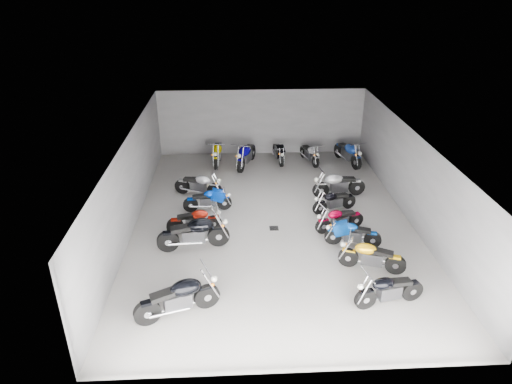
% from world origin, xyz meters
% --- Properties ---
extents(ground, '(14.00, 14.00, 0.00)m').
position_xyz_m(ground, '(0.00, 0.00, 0.00)').
color(ground, gray).
rests_on(ground, ground).
extents(wall_back, '(10.00, 0.10, 3.20)m').
position_xyz_m(wall_back, '(0.00, 7.00, 1.60)').
color(wall_back, slate).
rests_on(wall_back, ground).
extents(wall_left, '(0.10, 14.00, 3.20)m').
position_xyz_m(wall_left, '(-5.00, 0.00, 1.60)').
color(wall_left, slate).
rests_on(wall_left, ground).
extents(wall_right, '(0.10, 14.00, 3.20)m').
position_xyz_m(wall_right, '(5.00, 0.00, 1.60)').
color(wall_right, slate).
rests_on(wall_right, ground).
extents(ceiling, '(10.00, 14.00, 0.04)m').
position_xyz_m(ceiling, '(0.00, 0.00, 3.22)').
color(ceiling, black).
rests_on(ceiling, wall_back).
extents(drain_grate, '(0.32, 0.32, 0.01)m').
position_xyz_m(drain_grate, '(0.00, -0.50, 0.01)').
color(drain_grate, black).
rests_on(drain_grate, ground).
extents(motorcycle_left_a, '(2.23, 0.99, 1.03)m').
position_xyz_m(motorcycle_left_a, '(-2.90, -4.89, 0.56)').
color(motorcycle_left_a, black).
rests_on(motorcycle_left_a, ground).
extents(motorcycle_left_c, '(2.38, 0.59, 1.05)m').
position_xyz_m(motorcycle_left_c, '(-2.72, -1.64, 0.57)').
color(motorcycle_left_c, black).
rests_on(motorcycle_left_c, ground).
extents(motorcycle_left_d, '(1.94, 0.43, 0.85)m').
position_xyz_m(motorcycle_left_d, '(-2.78, -0.61, 0.46)').
color(motorcycle_left_d, black).
rests_on(motorcycle_left_d, ground).
extents(motorcycle_left_e, '(1.86, 0.40, 0.82)m').
position_xyz_m(motorcycle_left_e, '(-2.40, 0.98, 0.45)').
color(motorcycle_left_e, black).
rests_on(motorcycle_left_e, ground).
extents(motorcycle_left_f, '(1.98, 0.77, 0.90)m').
position_xyz_m(motorcycle_left_f, '(-2.83, 2.30, 0.49)').
color(motorcycle_left_f, black).
rests_on(motorcycle_left_f, ground).
extents(motorcycle_right_a, '(2.02, 0.59, 0.90)m').
position_xyz_m(motorcycle_right_a, '(2.76, -4.74, 0.49)').
color(motorcycle_right_a, black).
rests_on(motorcycle_right_a, ground).
extents(motorcycle_right_b, '(1.97, 0.79, 0.89)m').
position_xyz_m(motorcycle_right_b, '(2.73, -3.12, 0.49)').
color(motorcycle_right_b, black).
rests_on(motorcycle_right_b, ground).
extents(motorcycle_right_c, '(1.86, 0.54, 0.82)m').
position_xyz_m(motorcycle_right_c, '(2.49, -1.75, 0.45)').
color(motorcycle_right_c, black).
rests_on(motorcycle_right_c, ground).
extents(motorcycle_right_d, '(1.82, 0.66, 0.82)m').
position_xyz_m(motorcycle_right_d, '(2.27, -0.73, 0.45)').
color(motorcycle_right_d, black).
rests_on(motorcycle_right_d, ground).
extents(motorcycle_right_e, '(1.77, 0.77, 0.81)m').
position_xyz_m(motorcycle_right_e, '(2.38, 0.67, 0.44)').
color(motorcycle_right_e, black).
rests_on(motorcycle_right_e, ground).
extents(motorcycle_right_f, '(2.19, 0.51, 0.96)m').
position_xyz_m(motorcycle_right_f, '(2.81, 1.95, 0.53)').
color(motorcycle_right_f, black).
rests_on(motorcycle_right_f, ground).
extents(motorcycle_back_b, '(0.48, 2.28, 1.00)m').
position_xyz_m(motorcycle_back_b, '(-2.16, 5.70, 0.55)').
color(motorcycle_back_b, black).
rests_on(motorcycle_back_b, ground).
extents(motorcycle_back_c, '(0.95, 2.29, 1.04)m').
position_xyz_m(motorcycle_back_c, '(-0.81, 5.32, 0.57)').
color(motorcycle_back_c, black).
rests_on(motorcycle_back_c, ground).
extents(motorcycle_back_d, '(0.45, 1.96, 0.86)m').
position_xyz_m(motorcycle_back_d, '(0.75, 5.83, 0.47)').
color(motorcycle_back_d, black).
rests_on(motorcycle_back_d, ground).
extents(motorcycle_back_e, '(0.66, 1.90, 0.85)m').
position_xyz_m(motorcycle_back_e, '(2.23, 5.61, 0.47)').
color(motorcycle_back_e, black).
rests_on(motorcycle_back_e, ground).
extents(motorcycle_back_f, '(0.84, 2.23, 1.01)m').
position_xyz_m(motorcycle_back_f, '(4.01, 5.39, 0.55)').
color(motorcycle_back_f, black).
rests_on(motorcycle_back_f, ground).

